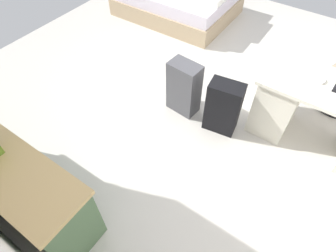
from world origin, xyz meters
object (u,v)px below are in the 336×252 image
Objects in this scene: credenza at (8,177)px; bed at (178,0)px; desk at (326,117)px; suitcase_black at (223,107)px; computer_mouse at (323,81)px; suitcase_spare_grey at (184,88)px.

bed is at bearing -79.28° from credenza.
bed is at bearing -28.60° from desk.
desk is at bearing -165.55° from suitcase_black.
suitcase_black is 0.98m from computer_mouse.
computer_mouse is at bearing -156.47° from suitcase_spare_grey.
credenza is 3.01m from computer_mouse.
suitcase_spare_grey is at bearing 15.02° from desk.
suitcase_black is at bearing -121.29° from credenza.
desk is 3.21m from bed.
suitcase_black is (-1.14, -1.87, -0.05)m from credenza.
suitcase_black is at bearing 30.21° from computer_mouse.
desk reaches higher than credenza.
suitcase_spare_grey is 1.41m from computer_mouse.
credenza is at bearing 76.84° from suitcase_spare_grey.
desk is at bearing 170.97° from computer_mouse.
bed is at bearing -50.06° from suitcase_spare_grey.
suitcase_black reaches higher than bed.
desk is 0.75× the size of bed.
suitcase_black is 6.37× the size of computer_mouse.
credenza is 0.94× the size of bed.
suitcase_spare_grey is 6.60× the size of computer_mouse.
credenza is 1.98m from suitcase_spare_grey.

